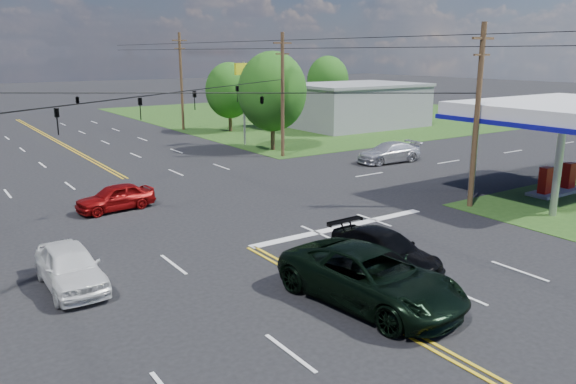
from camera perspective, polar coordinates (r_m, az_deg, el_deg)
ground at (r=30.74m, az=-11.41°, el=-1.40°), size 280.00×280.00×0.00m
grass_ne at (r=75.78m, az=3.65°, el=7.91°), size 46.00×48.00×0.03m
stop_bar at (r=26.62m, az=5.53°, el=-3.60°), size 10.00×0.50×0.02m
retail_ne at (r=63.18m, az=6.82°, el=8.63°), size 14.00×10.00×4.40m
gas_canopy at (r=35.59m, az=26.34°, el=7.24°), size 12.20×8.20×5.35m
pole_se at (r=30.69m, az=18.65°, el=7.47°), size 1.60×0.28×9.50m
pole_ne at (r=43.92m, az=-0.56°, el=9.96°), size 1.60×0.28×9.50m
pole_right_far at (r=60.60m, az=-10.79°, el=11.08°), size 1.60×0.28×10.00m
span_wire_signals at (r=29.74m, az=-11.97°, el=9.81°), size 26.00×18.00×1.13m
power_lines at (r=27.84m, az=-10.61°, el=14.97°), size 26.04×100.00×0.64m
tree_right_a at (r=46.97m, az=-1.59°, el=10.16°), size 5.70×5.70×8.18m
tree_right_b at (r=58.60m, az=-5.96°, el=10.22°), size 4.94×4.94×7.09m
tree_far_r at (r=73.25m, az=4.06°, el=11.26°), size 5.32×5.32×7.63m
pickup_dkgreen at (r=18.68m, az=8.43°, el=-8.56°), size 3.84×6.85×1.81m
suv_black at (r=21.67m, az=9.84°, el=-5.90°), size 2.15×5.03×1.44m
pickup_white at (r=21.12m, az=-21.24°, el=-7.10°), size 1.82×4.47×1.52m
sedan_red at (r=30.55m, az=-17.14°, el=-0.52°), size 4.19×2.07×1.38m
sedan_far at (r=42.69m, az=10.20°, el=3.98°), size 5.30×2.51×1.49m
polesign_ne at (r=49.84m, az=-4.52°, el=11.08°), size 1.98×0.77×7.22m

